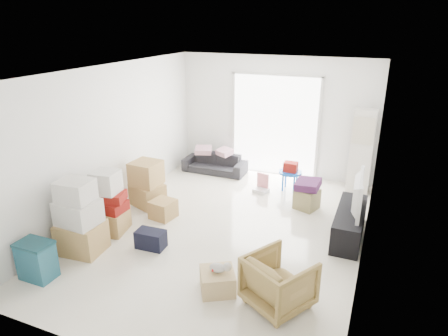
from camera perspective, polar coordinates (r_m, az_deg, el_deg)
room_shell at (r=6.43m, az=0.06°, el=1.68°), size 4.98×6.48×3.18m
sliding_door at (r=9.18m, az=7.23°, el=6.59°), size 2.10×0.04×2.33m
ac_tower at (r=8.67m, az=19.02°, el=2.25°), size 0.45×0.30×1.75m
tv_console at (r=7.01m, az=17.48°, el=-7.52°), size 0.44×1.46×0.49m
television at (r=6.87m, az=17.76°, el=-5.22°), size 0.67×1.09×0.14m
sofa at (r=9.43m, az=-1.33°, el=1.09°), size 1.49×0.44×0.58m
pillow_left at (r=9.40m, az=-2.98°, el=3.30°), size 0.48×0.43×0.13m
pillow_right at (r=9.26m, az=0.08°, el=3.05°), size 0.46×0.43×0.13m
armchair at (r=5.22m, az=7.86°, el=-15.49°), size 0.98×0.96×0.75m
storage_bins at (r=6.26m, az=-25.19°, el=-11.82°), size 0.49×0.34×0.56m
box_stack_a at (r=6.54m, az=-19.95°, el=-7.07°), size 0.69×0.60×1.19m
box_stack_b at (r=7.03m, az=-16.17°, el=-5.20°), size 0.64×0.63×1.09m
box_stack_c at (r=7.85m, az=-10.95°, el=-2.29°), size 0.73×0.67×0.89m
loose_box at (r=7.41m, az=-8.68°, el=-5.81°), size 0.46×0.46×0.34m
duffel_bag at (r=6.54m, az=-10.41°, el=-9.97°), size 0.47×0.30×0.29m
ottoman at (r=7.82m, az=11.74°, el=-4.35°), size 0.50×0.50×0.39m
blanket at (r=7.71m, az=11.88°, el=-2.55°), size 0.46×0.46×0.14m
kids_table at (r=8.50m, az=9.47°, el=-0.35°), size 0.49×0.49×0.62m
toy_walker at (r=8.46m, az=5.40°, el=-2.67°), size 0.34×0.31×0.38m
wood_crate at (r=5.53m, az=-0.93°, el=-15.84°), size 0.61×0.61×0.30m
plush_bunny at (r=5.40m, az=-0.58°, el=-14.03°), size 0.30×0.17×0.15m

